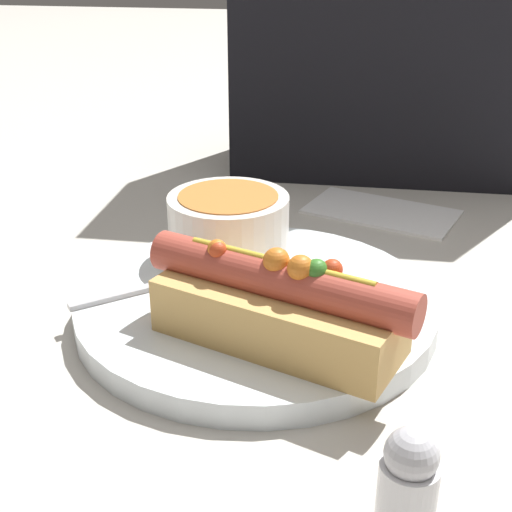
# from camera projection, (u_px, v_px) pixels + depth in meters

# --- Properties ---
(ground_plane) EXTENTS (4.00, 4.00, 0.00)m
(ground_plane) POSITION_uv_depth(u_px,v_px,m) (256.00, 317.00, 0.54)
(ground_plane) COLOR #BCB7AD
(dinner_plate) EXTENTS (0.27, 0.27, 0.02)m
(dinner_plate) POSITION_uv_depth(u_px,v_px,m) (256.00, 306.00, 0.53)
(dinner_plate) COLOR white
(dinner_plate) RESTS_ON ground_plane
(hot_dog) EXTENTS (0.18, 0.12, 0.07)m
(hot_dog) POSITION_uv_depth(u_px,v_px,m) (279.00, 305.00, 0.46)
(hot_dog) COLOR tan
(hot_dog) RESTS_ON dinner_plate
(soup_bowl) EXTENTS (0.10, 0.10, 0.05)m
(soup_bowl) POSITION_uv_depth(u_px,v_px,m) (229.00, 223.00, 0.58)
(soup_bowl) COLOR silver
(soup_bowl) RESTS_ON dinner_plate
(spoon) EXTENTS (0.13, 0.10, 0.01)m
(spoon) POSITION_uv_depth(u_px,v_px,m) (204.00, 272.00, 0.56)
(spoon) COLOR #B7B7BC
(spoon) RESTS_ON dinner_plate
(napkin) EXTENTS (0.17, 0.13, 0.01)m
(napkin) POSITION_uv_depth(u_px,v_px,m) (381.00, 210.00, 0.73)
(napkin) COLOR white
(napkin) RESTS_ON ground_plane
(salt_shaker) EXTENTS (0.03, 0.03, 0.08)m
(salt_shaker) POSITION_uv_depth(u_px,v_px,m) (405.00, 507.00, 0.31)
(salt_shaker) COLOR silver
(salt_shaker) RESTS_ON ground_plane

